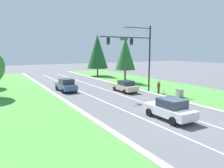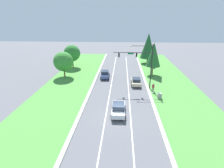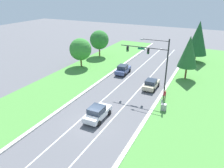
{
  "view_description": "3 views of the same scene",
  "coord_description": "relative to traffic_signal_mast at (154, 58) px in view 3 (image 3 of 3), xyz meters",
  "views": [
    {
      "loc": [
        -12.64,
        -12.04,
        5.6
      ],
      "look_at": [
        -2.5,
        6.02,
        2.44
      ],
      "focal_mm": 35.0,
      "sensor_mm": 36.0,
      "label": 1
    },
    {
      "loc": [
        0.39,
        -21.83,
        13.46
      ],
      "look_at": [
        -1.29,
        6.86,
        2.41
      ],
      "focal_mm": 28.0,
      "sensor_mm": 36.0,
      "label": 2
    },
    {
      "loc": [
        12.15,
        -19.77,
        15.12
      ],
      "look_at": [
        -0.63,
        6.37,
        2.54
      ],
      "focal_mm": 35.0,
      "sensor_mm": 36.0,
      "label": 3
    }
  ],
  "objects": [
    {
      "name": "ground_plane",
      "position": [
        -4.04,
        -10.99,
        -5.81
      ],
      "size": [
        160.0,
        160.0,
        0.0
      ],
      "primitive_type": "plane",
      "color": "#5B5B60"
    },
    {
      "name": "curb_strip_right",
      "position": [
        1.61,
        -10.99,
        -5.73
      ],
      "size": [
        0.5,
        90.0,
        0.15
      ],
      "color": "beige",
      "rests_on": "ground_plane"
    },
    {
      "name": "curb_strip_left",
      "position": [
        -9.69,
        -10.99,
        -5.73
      ],
      "size": [
        0.5,
        90.0,
        0.15
      ],
      "color": "beige",
      "rests_on": "ground_plane"
    },
    {
      "name": "grass_verge_right",
      "position": [
        6.86,
        -10.99,
        -5.77
      ],
      "size": [
        10.0,
        90.0,
        0.08
      ],
      "color": "#4C8E3D",
      "rests_on": "ground_plane"
    },
    {
      "name": "grass_verge_left",
      "position": [
        -14.94,
        -10.99,
        -5.77
      ],
      "size": [
        10.0,
        90.0,
        0.08
      ],
      "color": "#4C8E3D",
      "rests_on": "ground_plane"
    },
    {
      "name": "lane_stripe_inner_left",
      "position": [
        -5.84,
        -10.99,
        -5.81
      ],
      "size": [
        0.14,
        81.0,
        0.01
      ],
      "color": "white",
      "rests_on": "ground_plane"
    },
    {
      "name": "lane_stripe_inner_right",
      "position": [
        -2.24,
        -10.99,
        -5.81
      ],
      "size": [
        0.14,
        81.0,
        0.01
      ],
      "color": "white",
      "rests_on": "ground_plane"
    },
    {
      "name": "traffic_signal_mast",
      "position": [
        0.0,
        0.0,
        0.0
      ],
      "size": [
        7.44,
        0.41,
        8.83
      ],
      "color": "black",
      "rests_on": "ground_plane"
    },
    {
      "name": "champagne_sedan",
      "position": [
        -0.61,
        1.87,
        -5.02
      ],
      "size": [
        2.04,
        4.22,
        1.58
      ],
      "rotation": [
        0.0,
        0.0,
        -0.01
      ],
      "color": "beige",
      "rests_on": "ground_plane"
    },
    {
      "name": "white_sedan",
      "position": [
        -4.01,
        -10.18,
        -4.93
      ],
      "size": [
        2.11,
        4.49,
        1.76
      ],
      "rotation": [
        0.0,
        0.0,
        0.0
      ],
      "color": "white",
      "rests_on": "ground_plane"
    },
    {
      "name": "slate_blue_sedan",
      "position": [
        -7.59,
        6.21,
        -4.94
      ],
      "size": [
        2.15,
        4.37,
        1.78
      ],
      "rotation": [
        0.0,
        0.0,
        0.04
      ],
      "color": "#475684",
      "rests_on": "ground_plane"
    },
    {
      "name": "utility_cabinet",
      "position": [
        3.06,
        -4.53,
        -5.3
      ],
      "size": [
        0.7,
        0.6,
        1.02
      ],
      "color": "#9E9E99",
      "rests_on": "ground_plane"
    },
    {
      "name": "pedestrian",
      "position": [
        2.4,
        -1.52,
        -4.87
      ],
      "size": [
        0.43,
        0.32,
        1.69
      ],
      "rotation": [
        0.0,
        0.0,
        3.44
      ],
      "color": "#42382D",
      "rests_on": "ground_plane"
    },
    {
      "name": "fire_hydrant",
      "position": [
        2.31,
        -2.54,
        -5.47
      ],
      "size": [
        0.34,
        0.2,
        0.7
      ],
      "color": "#B7B7BC",
      "rests_on": "ground_plane"
    },
    {
      "name": "conifer_near_right_tree",
      "position": [
        4.06,
        20.4,
        -0.37
      ],
      "size": [
        4.55,
        4.55,
        9.09
      ],
      "color": "brown",
      "rests_on": "ground_plane"
    },
    {
      "name": "oak_near_left_tree",
      "position": [
        -17.31,
        6.28,
        -2.06
      ],
      "size": [
        4.57,
        4.57,
        6.04
      ],
      "color": "brown",
      "rests_on": "ground_plane"
    },
    {
      "name": "conifer_far_right_tree",
      "position": [
        3.82,
        8.8,
        -0.68
      ],
      "size": [
        3.48,
        3.48,
        7.93
      ],
      "color": "brown",
      "rests_on": "ground_plane"
    },
    {
      "name": "oak_far_left_tree",
      "position": [
        -17.59,
        14.87,
        -1.76
      ],
      "size": [
        4.53,
        4.53,
        6.33
      ],
      "color": "brown",
      "rests_on": "ground_plane"
    }
  ]
}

